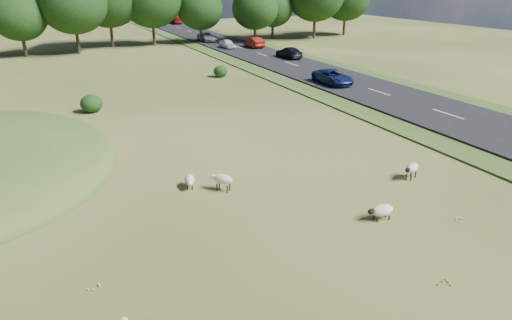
{
  "coord_description": "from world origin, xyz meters",
  "views": [
    {
      "loc": [
        -7.43,
        -15.92,
        9.8
      ],
      "look_at": [
        2.0,
        4.0,
        1.0
      ],
      "focal_mm": 32.0,
      "sensor_mm": 36.0,
      "label": 1
    }
  ],
  "objects_px": {
    "sheep_1": "(412,168)",
    "car_3": "(227,44)",
    "sheep_5": "(190,180)",
    "car_6": "(175,20)",
    "car_0": "(254,42)",
    "sheep_4": "(222,179)",
    "car_5": "(289,52)",
    "sheep_2": "(382,210)",
    "car_2": "(333,77)",
    "car_4": "(208,37)"
  },
  "relations": [
    {
      "from": "sheep_1",
      "to": "car_2",
      "type": "xyz_separation_m",
      "value": [
        8.82,
        20.21,
        0.32
      ]
    },
    {
      "from": "car_0",
      "to": "car_3",
      "type": "xyz_separation_m",
      "value": [
        -3.8,
        1.02,
        -0.12
      ]
    },
    {
      "from": "sheep_1",
      "to": "car_6",
      "type": "bearing_deg",
      "value": -121.73
    },
    {
      "from": "car_3",
      "to": "car_6",
      "type": "height_order",
      "value": "car_6"
    },
    {
      "from": "sheep_2",
      "to": "sheep_5",
      "type": "height_order",
      "value": "sheep_2"
    },
    {
      "from": "car_2",
      "to": "car_6",
      "type": "height_order",
      "value": "car_6"
    },
    {
      "from": "car_5",
      "to": "car_6",
      "type": "bearing_deg",
      "value": -90.0
    },
    {
      "from": "sheep_2",
      "to": "car_4",
      "type": "xyz_separation_m",
      "value": [
        13.12,
        58.89,
        0.47
      ]
    },
    {
      "from": "sheep_1",
      "to": "sheep_4",
      "type": "relative_size",
      "value": 1.07
    },
    {
      "from": "sheep_2",
      "to": "car_0",
      "type": "distance_m",
      "value": 52.05
    },
    {
      "from": "sheep_4",
      "to": "car_5",
      "type": "xyz_separation_m",
      "value": [
        22.07,
        32.81,
        0.32
      ]
    },
    {
      "from": "car_4",
      "to": "car_6",
      "type": "bearing_deg",
      "value": 83.25
    },
    {
      "from": "sheep_4",
      "to": "car_2",
      "type": "height_order",
      "value": "car_2"
    },
    {
      "from": "sheep_4",
      "to": "car_3",
      "type": "bearing_deg",
      "value": -63.08
    },
    {
      "from": "car_6",
      "to": "car_5",
      "type": "bearing_deg",
      "value": 90.0
    },
    {
      "from": "sheep_1",
      "to": "sheep_2",
      "type": "distance_m",
      "value": 5.14
    },
    {
      "from": "car_4",
      "to": "car_6",
      "type": "distance_m",
      "value": 32.33
    },
    {
      "from": "sheep_1",
      "to": "sheep_4",
      "type": "height_order",
      "value": "sheep_4"
    },
    {
      "from": "sheep_5",
      "to": "car_2",
      "type": "distance_m",
      "value": 25.54
    },
    {
      "from": "sheep_1",
      "to": "car_2",
      "type": "height_order",
      "value": "car_2"
    },
    {
      "from": "sheep_2",
      "to": "car_3",
      "type": "height_order",
      "value": "car_3"
    },
    {
      "from": "car_3",
      "to": "car_5",
      "type": "relative_size",
      "value": 0.78
    },
    {
      "from": "car_6",
      "to": "car_3",
      "type": "bearing_deg",
      "value": 84.67
    },
    {
      "from": "car_0",
      "to": "car_5",
      "type": "height_order",
      "value": "car_0"
    },
    {
      "from": "car_2",
      "to": "car_6",
      "type": "relative_size",
      "value": 0.91
    },
    {
      "from": "sheep_5",
      "to": "car_5",
      "type": "relative_size",
      "value": 0.25
    },
    {
      "from": "car_2",
      "to": "car_4",
      "type": "distance_m",
      "value": 35.86
    },
    {
      "from": "sheep_5",
      "to": "sheep_4",
      "type": "bearing_deg",
      "value": 70.35
    },
    {
      "from": "sheep_4",
      "to": "sheep_2",
      "type": "bearing_deg",
      "value": -178.71
    },
    {
      "from": "sheep_2",
      "to": "sheep_4",
      "type": "height_order",
      "value": "sheep_4"
    },
    {
      "from": "sheep_4",
      "to": "car_6",
      "type": "bearing_deg",
      "value": -55.28
    },
    {
      "from": "sheep_2",
      "to": "car_0",
      "type": "bearing_deg",
      "value": -103.58
    },
    {
      "from": "car_3",
      "to": "car_6",
      "type": "distance_m",
      "value": 40.93
    },
    {
      "from": "sheep_2",
      "to": "car_0",
      "type": "xyz_separation_m",
      "value": [
        16.92,
        49.22,
        0.53
      ]
    },
    {
      "from": "car_2",
      "to": "sheep_5",
      "type": "bearing_deg",
      "value": -140.29
    },
    {
      "from": "sheep_4",
      "to": "car_3",
      "type": "distance_m",
      "value": 48.13
    },
    {
      "from": "car_6",
      "to": "car_0",
      "type": "bearing_deg",
      "value": 90.0
    },
    {
      "from": "sheep_2",
      "to": "car_6",
      "type": "distance_m",
      "value": 92.56
    },
    {
      "from": "sheep_5",
      "to": "car_6",
      "type": "xyz_separation_m",
      "value": [
        23.44,
        84.28,
        0.61
      ]
    },
    {
      "from": "sheep_2",
      "to": "car_3",
      "type": "relative_size",
      "value": 0.35
    },
    {
      "from": "sheep_1",
      "to": "car_3",
      "type": "height_order",
      "value": "car_3"
    },
    {
      "from": "car_3",
      "to": "sheep_5",
      "type": "bearing_deg",
      "value": -114.29
    },
    {
      "from": "sheep_2",
      "to": "sheep_4",
      "type": "xyz_separation_m",
      "value": [
        -5.15,
        5.71,
        0.15
      ]
    },
    {
      "from": "sheep_4",
      "to": "car_0",
      "type": "distance_m",
      "value": 48.79
    },
    {
      "from": "car_5",
      "to": "car_6",
      "type": "distance_m",
      "value": 52.48
    },
    {
      "from": "sheep_1",
      "to": "car_5",
      "type": "relative_size",
      "value": 0.27
    },
    {
      "from": "car_3",
      "to": "car_6",
      "type": "xyz_separation_m",
      "value": [
        3.8,
        40.76,
        0.15
      ]
    },
    {
      "from": "sheep_4",
      "to": "sheep_5",
      "type": "xyz_separation_m",
      "value": [
        -1.38,
        1.01,
        -0.2
      ]
    },
    {
      "from": "sheep_5",
      "to": "car_5",
      "type": "xyz_separation_m",
      "value": [
        23.44,
        31.8,
        0.52
      ]
    },
    {
      "from": "sheep_4",
      "to": "car_0",
      "type": "relative_size",
      "value": 0.26
    }
  ]
}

